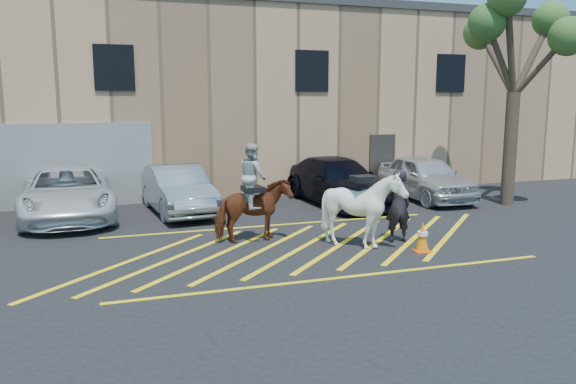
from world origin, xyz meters
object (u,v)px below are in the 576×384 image
object	(u,v)px
car_white_pickup	(67,193)
mounted_bay	(253,203)
handler	(398,206)
traffic_cone	(422,237)
tree	(517,34)
saddled_white	(363,209)
car_blue_suv	(337,181)
car_silver_sedan	(178,190)
car_white_suv	(425,177)

from	to	relation	value
car_white_pickup	mounted_bay	distance (m)	6.41
handler	traffic_cone	bearing A→B (deg)	101.22
mounted_bay	traffic_cone	xyz separation A→B (m)	(3.55, -2.19, -0.65)
tree	car_white_pickup	bearing A→B (deg)	170.65
mounted_bay	saddled_white	xyz separation A→B (m)	(2.37, -1.39, -0.05)
car_blue_suv	traffic_cone	size ratio (longest dim) A/B	7.36
car_white_pickup	saddled_white	bearing A→B (deg)	-42.84
car_blue_suv	mounted_bay	world-z (taller)	mounted_bay
car_white_pickup	car_blue_suv	size ratio (longest dim) A/B	1.05
traffic_cone	mounted_bay	bearing A→B (deg)	148.35
car_silver_sedan	saddled_white	size ratio (longest dim) A/B	2.37
car_white_pickup	car_white_suv	bearing A→B (deg)	-5.17
mounted_bay	saddled_white	distance (m)	2.75
handler	tree	xyz separation A→B (m)	(6.13, 3.31, 4.77)
car_white_suv	mounted_bay	size ratio (longest dim) A/B	1.85
saddled_white	traffic_cone	bearing A→B (deg)	-34.15
car_white_pickup	saddled_white	distance (m)	9.10
mounted_bay	car_silver_sedan	bearing A→B (deg)	106.72
car_blue_suv	mounted_bay	distance (m)	5.93
car_silver_sedan	traffic_cone	bearing A→B (deg)	-58.96
car_silver_sedan	tree	bearing A→B (deg)	-16.85
car_white_pickup	mounted_bay	bearing A→B (deg)	-47.07
car_silver_sedan	car_white_suv	bearing A→B (deg)	-8.07
car_white_pickup	car_white_suv	distance (m)	12.06
traffic_cone	saddled_white	bearing A→B (deg)	145.85
handler	car_white_suv	bearing A→B (deg)	-121.90
car_white_pickup	handler	world-z (taller)	handler
car_silver_sedan	handler	world-z (taller)	handler
mounted_bay	tree	xyz separation A→B (m)	(9.59, 2.16, 4.68)
car_white_pickup	traffic_cone	distance (m)	10.52
traffic_cone	tree	world-z (taller)	tree
tree	mounted_bay	bearing A→B (deg)	-167.31
car_silver_sedan	handler	distance (m)	7.25
car_white_pickup	mounted_bay	xyz separation A→B (m)	(4.57, -4.49, 0.23)
car_blue_suv	handler	distance (m)	5.42
car_blue_suv	handler	size ratio (longest dim) A/B	2.90
handler	saddled_white	xyz separation A→B (m)	(-1.09, -0.24, 0.03)
handler	saddled_white	world-z (taller)	saddled_white
car_white_pickup	handler	size ratio (longest dim) A/B	3.03
car_white_pickup	car_white_suv	size ratio (longest dim) A/B	1.21
car_silver_sedan	car_white_suv	world-z (taller)	car_white_suv
car_silver_sedan	traffic_cone	size ratio (longest dim) A/B	6.18
saddled_white	car_blue_suv	bearing A→B (deg)	72.37
car_white_suv	saddled_white	size ratio (longest dim) A/B	2.44
car_white_suv	saddled_white	bearing A→B (deg)	-132.75
car_silver_sedan	mounted_bay	xyz separation A→B (m)	(1.30, -4.32, 0.27)
car_silver_sedan	handler	bearing A→B (deg)	-54.62
car_white_pickup	car_silver_sedan	distance (m)	3.28
saddled_white	tree	world-z (taller)	tree
car_silver_sedan	mounted_bay	size ratio (longest dim) A/B	1.80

